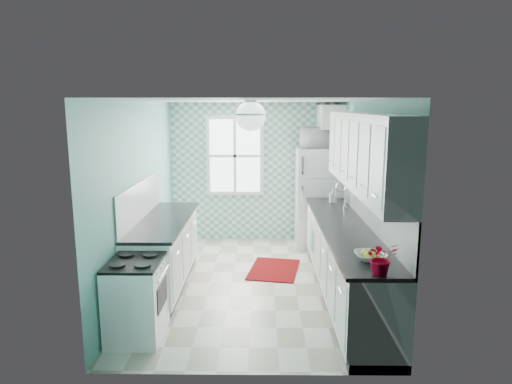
{
  "coord_description": "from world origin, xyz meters",
  "views": [
    {
      "loc": [
        0.12,
        -6.01,
        2.43
      ],
      "look_at": [
        0.05,
        0.25,
        1.25
      ],
      "focal_mm": 32.0,
      "sensor_mm": 36.0,
      "label": 1
    }
  ],
  "objects_px": {
    "sink": "(334,209)",
    "microwave": "(319,137)",
    "potted_plant": "(382,258)",
    "ceiling_light": "(251,116)",
    "stove": "(136,298)",
    "fruit_bowl": "(371,256)",
    "fridge": "(318,197)"
  },
  "relations": [
    {
      "from": "sink",
      "to": "fruit_bowl",
      "type": "height_order",
      "value": "sink"
    },
    {
      "from": "ceiling_light",
      "to": "potted_plant",
      "type": "height_order",
      "value": "ceiling_light"
    },
    {
      "from": "ceiling_light",
      "to": "fruit_bowl",
      "type": "relative_size",
      "value": 1.13
    },
    {
      "from": "fridge",
      "to": "stove",
      "type": "bearing_deg",
      "value": -126.03
    },
    {
      "from": "sink",
      "to": "microwave",
      "type": "height_order",
      "value": "microwave"
    },
    {
      "from": "potted_plant",
      "to": "microwave",
      "type": "bearing_deg",
      "value": 91.32
    },
    {
      "from": "fridge",
      "to": "potted_plant",
      "type": "bearing_deg",
      "value": -89.72
    },
    {
      "from": "ceiling_light",
      "to": "fruit_bowl",
      "type": "distance_m",
      "value": 2.02
    },
    {
      "from": "fridge",
      "to": "stove",
      "type": "relative_size",
      "value": 2.09
    },
    {
      "from": "potted_plant",
      "to": "sink",
      "type": "bearing_deg",
      "value": 89.91
    },
    {
      "from": "fridge",
      "to": "sink",
      "type": "relative_size",
      "value": 3.25
    },
    {
      "from": "fruit_bowl",
      "to": "sink",
      "type": "bearing_deg",
      "value": 89.89
    },
    {
      "from": "fruit_bowl",
      "to": "potted_plant",
      "type": "distance_m",
      "value": 0.41
    },
    {
      "from": "potted_plant",
      "to": "microwave",
      "type": "height_order",
      "value": "microwave"
    },
    {
      "from": "ceiling_light",
      "to": "stove",
      "type": "height_order",
      "value": "ceiling_light"
    },
    {
      "from": "potted_plant",
      "to": "stove",
      "type": "bearing_deg",
      "value": 165.74
    },
    {
      "from": "stove",
      "to": "microwave",
      "type": "distance_m",
      "value": 4.29
    },
    {
      "from": "fridge",
      "to": "stove",
      "type": "xyz_separation_m",
      "value": [
        -2.31,
        -3.3,
        -0.43
      ]
    },
    {
      "from": "ceiling_light",
      "to": "fridge",
      "type": "distance_m",
      "value": 3.19
    },
    {
      "from": "fruit_bowl",
      "to": "microwave",
      "type": "distance_m",
      "value": 3.64
    },
    {
      "from": "fruit_bowl",
      "to": "potted_plant",
      "type": "bearing_deg",
      "value": -90.0
    },
    {
      "from": "potted_plant",
      "to": "fruit_bowl",
      "type": "bearing_deg",
      "value": 90.0
    },
    {
      "from": "stove",
      "to": "fruit_bowl",
      "type": "bearing_deg",
      "value": -8.2
    },
    {
      "from": "fridge",
      "to": "sink",
      "type": "height_order",
      "value": "fridge"
    },
    {
      "from": "microwave",
      "to": "fridge",
      "type": "bearing_deg",
      "value": 51.47
    },
    {
      "from": "ceiling_light",
      "to": "stove",
      "type": "xyz_separation_m",
      "value": [
        -1.2,
        -0.69,
        -1.89
      ]
    },
    {
      "from": "sink",
      "to": "microwave",
      "type": "distance_m",
      "value": 1.59
    },
    {
      "from": "ceiling_light",
      "to": "microwave",
      "type": "xyz_separation_m",
      "value": [
        1.11,
        2.61,
        -0.42
      ]
    },
    {
      "from": "fruit_bowl",
      "to": "stove",
      "type": "bearing_deg",
      "value": 174.74
    },
    {
      "from": "sink",
      "to": "potted_plant",
      "type": "relative_size",
      "value": 1.71
    },
    {
      "from": "potted_plant",
      "to": "microwave",
      "type": "distance_m",
      "value": 3.99
    },
    {
      "from": "fruit_bowl",
      "to": "microwave",
      "type": "relative_size",
      "value": 0.5
    }
  ]
}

